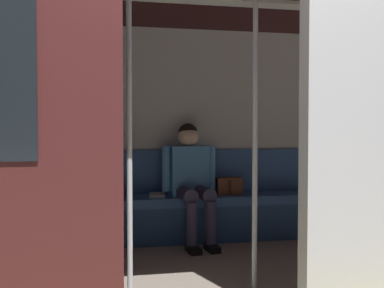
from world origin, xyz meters
name	(u,v)px	position (x,y,z in m)	size (l,w,h in m)	color
train_car	(173,80)	(0.07, -1.10, 1.50)	(6.40, 2.53, 2.30)	silver
bench_seat	(166,207)	(0.00, -2.02, 0.35)	(3.38, 0.44, 0.45)	#38609E
person_seated	(191,175)	(-0.24, -1.97, 0.67)	(0.55, 0.70, 1.18)	#4C8CC6
handbag	(229,186)	(-0.66, -2.06, 0.54)	(0.26, 0.15, 0.17)	brown
book	(157,195)	(0.09, -2.05, 0.47)	(0.15, 0.22, 0.03)	silver
grab_pole_door	(129,136)	(0.43, -0.54, 1.08)	(0.04, 0.04, 2.16)	silver
grab_pole_far	(255,135)	(-0.43, -0.60, 1.08)	(0.04, 0.04, 2.16)	silver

